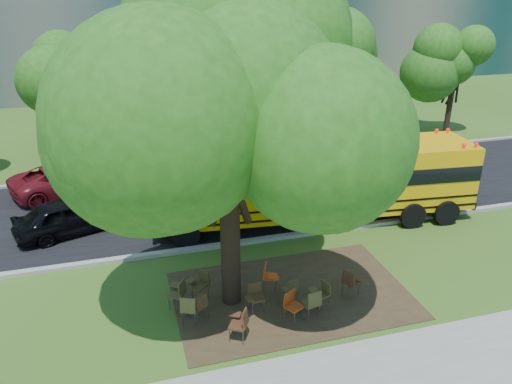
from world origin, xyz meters
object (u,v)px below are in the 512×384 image
object	(u,v)px
chair_0	(200,304)
chair_1	(190,307)
black_car	(70,216)
chair_8	(179,291)
main_tree	(227,113)
chair_10	(269,275)
chair_9	(201,281)
chair_11	(292,288)
chair_4	(313,301)
bg_car_red	(69,178)
chair_6	(322,291)
chair_2	(240,322)
school_bus	(328,179)
chair_5	(292,303)
chair_3	(255,295)
chair_7	(351,280)

from	to	relation	value
chair_0	chair_1	bearing A→B (deg)	171.61
black_car	chair_8	bearing A→B (deg)	-169.45
main_tree	chair_10	size ratio (longest dim) A/B	10.76
chair_9	chair_11	xyz separation A→B (m)	(2.52, -1.02, -0.05)
chair_4	chair_8	size ratio (longest dim) A/B	1.05
chair_11	main_tree	bearing A→B (deg)	148.83
chair_9	bg_car_red	world-z (taller)	bg_car_red
chair_8	bg_car_red	xyz separation A→B (m)	(-3.48, 9.99, 0.13)
chair_6	chair_8	world-z (taller)	chair_8
chair_8	chair_4	bearing A→B (deg)	-80.33
chair_8	chair_9	bearing A→B (deg)	-30.16
chair_2	bg_car_red	world-z (taller)	bg_car_red
chair_9	black_car	distance (m)	6.74
chair_0	chair_8	distance (m)	0.88
school_bus	chair_4	world-z (taller)	school_bus
chair_4	bg_car_red	distance (m)	13.50
chair_2	chair_9	bearing A→B (deg)	46.46
chair_5	chair_6	bearing A→B (deg)	171.40
chair_3	main_tree	bearing A→B (deg)	-52.06
main_tree	chair_1	distance (m)	5.35
school_bus	chair_8	world-z (taller)	school_bus
chair_10	chair_9	bearing A→B (deg)	-71.23
chair_8	chair_9	world-z (taller)	chair_8
main_tree	chair_4	xyz separation A→B (m)	(1.99, -1.44, -5.11)
chair_1	chair_9	world-z (taller)	chair_1
chair_0	chair_11	bearing A→B (deg)	-28.96
school_bus	chair_0	size ratio (longest dim) A/B	14.54
school_bus	chair_11	distance (m)	5.97
chair_3	chair_4	distance (m)	1.64
chair_1	black_car	bearing A→B (deg)	139.44
main_tree	chair_8	distance (m)	5.36
chair_7	chair_10	world-z (taller)	chair_7
main_tree	chair_8	world-z (taller)	main_tree
chair_0	chair_2	size ratio (longest dim) A/B	0.91
chair_7	chair_11	xyz separation A→B (m)	(-1.80, 0.20, -0.07)
chair_11	chair_5	bearing A→B (deg)	-122.82
chair_4	chair_3	bearing A→B (deg)	140.74
chair_1	chair_7	bearing A→B (deg)	22.28
chair_4	chair_8	distance (m)	3.85
chair_5	chair_2	bearing A→B (deg)	-14.82
main_tree	chair_6	distance (m)	5.84
chair_8	chair_9	size ratio (longest dim) A/B	1.02
chair_1	chair_7	size ratio (longest dim) A/B	1.03
chair_6	chair_9	xyz separation A→B (m)	(-3.31, 1.42, 0.05)
chair_4	chair_7	xyz separation A→B (m)	(1.51, 0.69, -0.03)
chair_4	chair_9	size ratio (longest dim) A/B	1.07
chair_3	chair_7	world-z (taller)	chair_7
chair_2	chair_11	xyz separation A→B (m)	(1.87, 1.21, -0.09)
chair_2	chair_4	xyz separation A→B (m)	(2.17, 0.33, 0.00)
chair_1	chair_7	world-z (taller)	chair_1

